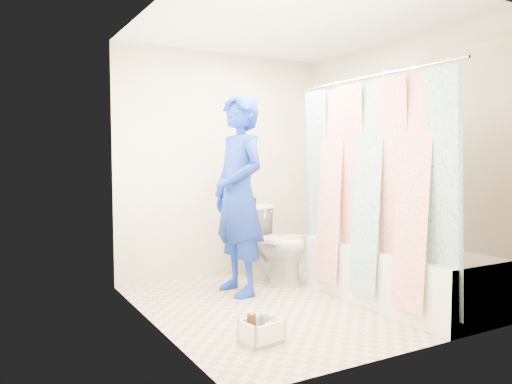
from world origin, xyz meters
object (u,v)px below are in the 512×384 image
toilet (274,244)px  plumber (239,195)px  cleaning_caddy (263,332)px  bathtub (396,273)px

toilet → plumber: 0.78m
toilet → plumber: plumber is taller
plumber → cleaning_caddy: size_ratio=6.30×
bathtub → toilet: 1.29m
bathtub → cleaning_caddy: bearing=-170.6°
plumber → cleaning_caddy: (-0.44, -1.20, -0.86)m
cleaning_caddy → plumber: bearing=61.4°
bathtub → plumber: plumber is taller
toilet → bathtub: bearing=-78.7°
bathtub → toilet: (-0.55, 1.16, 0.12)m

